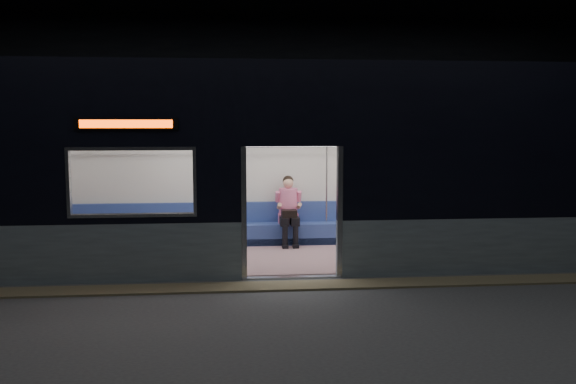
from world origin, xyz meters
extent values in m
cube|color=#47494C|center=(0.00, 0.00, -0.01)|extent=(24.00, 14.00, 0.01)
cube|color=black|center=(0.00, 6.98, 2.50)|extent=(24.00, 0.04, 5.00)
cube|color=#8C7F59|center=(0.00, 0.55, 0.01)|extent=(22.80, 0.50, 0.03)
cube|color=black|center=(0.00, 1.06, 2.62)|extent=(1.40, 0.12, 1.15)
cube|color=#B7BABC|center=(-0.74, 1.06, 1.02)|extent=(0.08, 0.14, 2.05)
cube|color=#B7BABC|center=(0.74, 1.06, 1.02)|extent=(0.08, 0.14, 2.05)
cube|color=black|center=(-2.45, 0.98, 2.39)|extent=(1.50, 0.04, 0.18)
cube|color=#FF3F03|center=(-2.45, 0.97, 2.39)|extent=(1.34, 0.03, 0.12)
cube|color=silver|center=(0.00, 3.94, 1.60)|extent=(18.00, 0.12, 3.20)
cube|color=black|center=(0.00, 2.50, 3.28)|extent=(18.00, 3.00, 0.15)
cube|color=gray|center=(0.00, 2.50, 0.02)|extent=(17.76, 2.76, 0.04)
cube|color=silver|center=(0.00, 2.50, 2.35)|extent=(17.76, 2.76, 0.10)
cube|color=navy|center=(0.00, 3.62, 0.24)|extent=(11.00, 0.48, 0.41)
cube|color=navy|center=(0.00, 3.81, 0.65)|extent=(11.00, 0.10, 0.40)
cube|color=#7F5D5F|center=(-3.30, 1.41, 0.24)|extent=(4.40, 0.48, 0.41)
cube|color=#7F5D5F|center=(3.30, 1.41, 0.24)|extent=(4.40, 0.48, 0.41)
cylinder|color=silver|center=(-0.95, 1.37, 1.17)|extent=(0.04, 0.04, 2.26)
cylinder|color=silver|center=(-0.95, 3.63, 1.17)|extent=(0.04, 0.04, 2.26)
cylinder|color=silver|center=(0.95, 1.37, 1.17)|extent=(0.04, 0.04, 2.26)
cylinder|color=silver|center=(0.95, 3.63, 1.17)|extent=(0.04, 0.04, 2.26)
cylinder|color=silver|center=(0.00, 3.58, 1.95)|extent=(11.00, 0.03, 0.03)
cube|color=black|center=(0.09, 3.40, 0.53)|extent=(0.16, 0.45, 0.15)
cube|color=black|center=(0.29, 3.40, 0.53)|extent=(0.16, 0.45, 0.15)
cylinder|color=black|center=(0.09, 3.19, 0.26)|extent=(0.11, 0.11, 0.43)
cylinder|color=black|center=(0.29, 3.19, 0.26)|extent=(0.11, 0.11, 0.43)
cube|color=pink|center=(0.19, 3.59, 0.55)|extent=(0.39, 0.21, 0.19)
cylinder|color=pink|center=(0.19, 3.62, 0.88)|extent=(0.38, 0.38, 0.50)
sphere|color=tan|center=(0.19, 3.60, 1.24)|extent=(0.20, 0.20, 0.20)
sphere|color=black|center=(0.19, 3.64, 1.28)|extent=(0.21, 0.21, 0.21)
cube|color=black|center=(0.18, 3.33, 0.68)|extent=(0.31, 0.27, 0.14)
cube|color=white|center=(3.83, 3.85, 1.44)|extent=(0.90, 0.03, 0.58)
camera|label=1|loc=(-0.95, -8.17, 2.39)|focal=38.00mm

